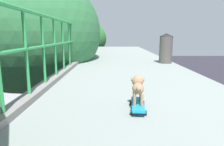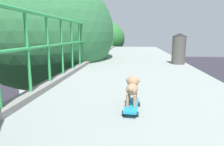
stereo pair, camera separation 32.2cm
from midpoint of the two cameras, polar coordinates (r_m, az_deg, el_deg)
car_green_fifth at (r=13.82m, az=-16.50°, el=-14.22°), size 1.97×4.49×1.48m
city_bus at (r=23.72m, az=-16.04°, el=-0.85°), size 2.61×10.48×3.08m
roadside_tree_mid at (r=8.26m, az=-18.36°, el=10.98°), size 5.54×5.54×8.81m
roadside_tree_far at (r=15.05m, az=-8.12°, el=12.92°), size 4.58×4.58×9.15m
roadside_tree_farthest at (r=22.46m, az=-3.00°, el=9.83°), size 5.50×5.50×8.13m
toy_skateboard at (r=2.45m, az=9.53°, el=-9.38°), size 0.22×0.53×0.08m
small_dog at (r=2.44m, az=9.70°, el=-3.99°), size 0.18×0.40×0.33m
litter_bin at (r=6.63m, az=20.18°, el=6.71°), size 0.42×0.42×0.97m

